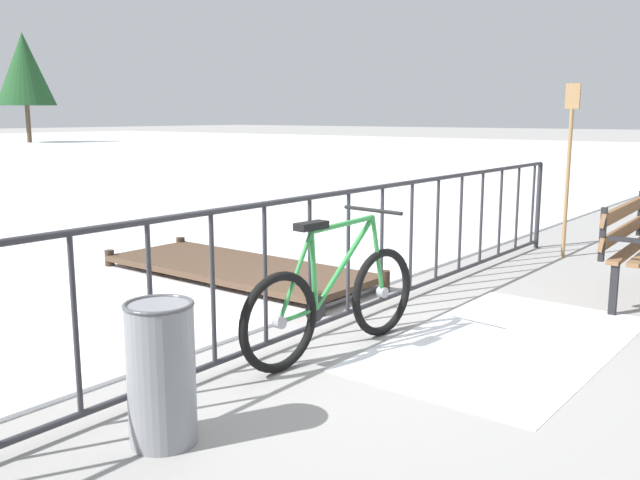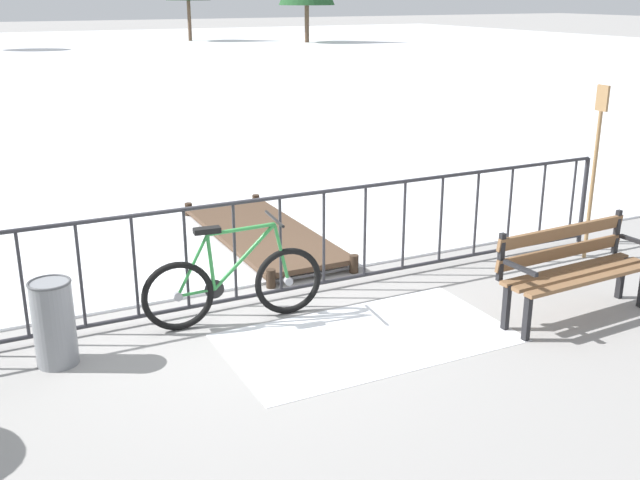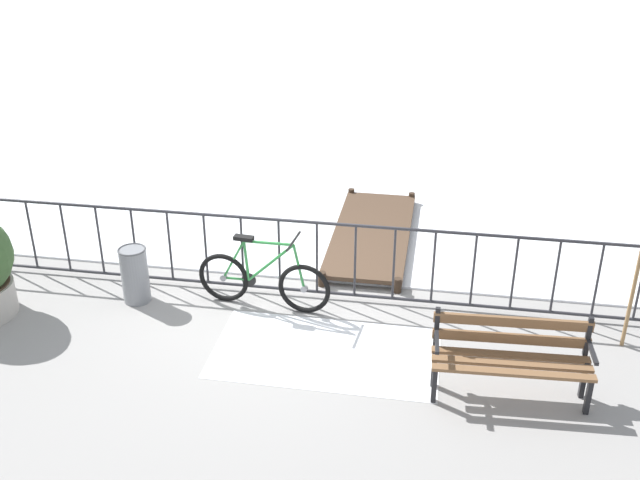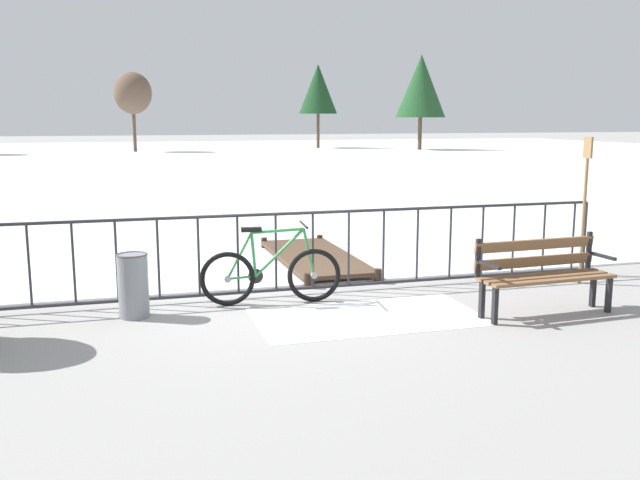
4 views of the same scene
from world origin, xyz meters
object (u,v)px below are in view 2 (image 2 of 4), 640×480
(bicycle_near_railing, at_px, (234,285))
(trash_bin, at_px, (54,322))
(oar_upright, at_px, (595,161))
(park_bench, at_px, (572,264))

(bicycle_near_railing, bearing_deg, trash_bin, -175.30)
(oar_upright, bearing_deg, trash_bin, 179.98)
(bicycle_near_railing, distance_m, oar_upright, 4.33)
(trash_bin, bearing_deg, oar_upright, -0.02)
(bicycle_near_railing, xyz_separation_m, oar_upright, (4.26, -0.13, 0.77))
(park_bench, xyz_separation_m, oar_upright, (1.36, 1.13, 0.63))
(bicycle_near_railing, relative_size, oar_upright, 0.86)
(bicycle_near_railing, bearing_deg, park_bench, -23.52)
(park_bench, bearing_deg, bicycle_near_railing, 156.48)
(bicycle_near_railing, xyz_separation_m, trash_bin, (-1.61, -0.13, 0.00))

